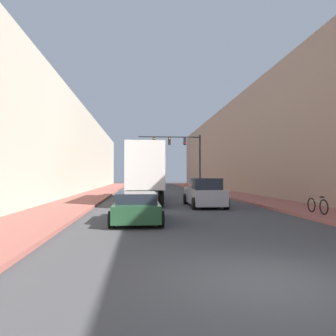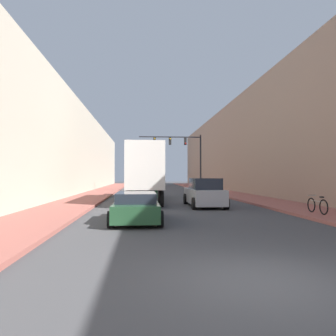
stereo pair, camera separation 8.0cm
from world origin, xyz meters
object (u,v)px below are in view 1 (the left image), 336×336
parked_bicycle (317,205)px  semi_truck (144,172)px  traffic_signal_gantry (184,151)px  sedan_car (137,207)px  suv_car (204,193)px

parked_bicycle → semi_truck: bearing=129.1°
traffic_signal_gantry → parked_bicycle: (3.17, -24.76, -4.49)m
semi_truck → sedan_car: 11.14m
suv_car → parked_bicycle: bearing=-51.2°
traffic_signal_gantry → parked_bicycle: traffic_signal_gantry is taller
semi_truck → traffic_signal_gantry: size_ratio=1.58×
semi_truck → sedan_car: bearing=-92.1°
sedan_car → suv_car: size_ratio=0.94×
semi_truck → parked_bicycle: 13.10m
sedan_car → parked_bicycle: bearing=6.2°
suv_car → sedan_car: bearing=-123.2°
sedan_car → traffic_signal_gantry: traffic_signal_gantry is taller
semi_truck → suv_car: (3.79, -4.59, -1.39)m
sedan_car → traffic_signal_gantry: size_ratio=0.61×
sedan_car → suv_car: 7.68m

